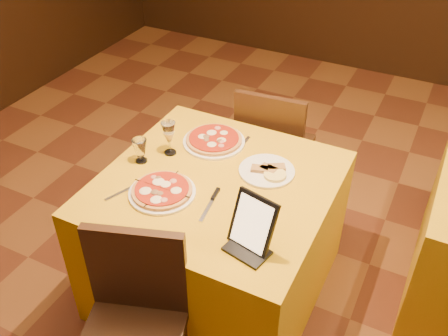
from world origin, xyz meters
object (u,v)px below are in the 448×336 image
at_px(pizza_far, 214,140).
at_px(tablet, 253,223).
at_px(wine_glass, 169,138).
at_px(main_table, 217,236).
at_px(pizza_near, 162,191).
at_px(water_glass, 140,151).
at_px(chair_main_far, 276,146).

relative_size(pizza_far, tablet, 1.38).
bearing_deg(wine_glass, pizza_far, 49.19).
distance_m(main_table, pizza_near, 0.48).
relative_size(pizza_far, wine_glass, 1.77).
height_order(water_glass, tablet, tablet).
bearing_deg(tablet, water_glass, 172.05).
distance_m(pizza_far, water_glass, 0.41).
xyz_separation_m(pizza_near, pizza_far, (0.02, 0.49, 0.00)).
height_order(chair_main_far, pizza_far, chair_main_far).
bearing_deg(wine_glass, tablet, -32.29).
bearing_deg(pizza_far, wine_glass, -130.81).
bearing_deg(pizza_near, wine_glass, 115.19).
bearing_deg(main_table, tablet, -43.56).
relative_size(pizza_near, pizza_far, 0.95).
bearing_deg(tablet, chair_main_far, 119.01).
height_order(pizza_near, tablet, tablet).
distance_m(chair_main_far, pizza_far, 0.63).
xyz_separation_m(wine_glass, water_glass, (-0.09, -0.13, -0.03)).
relative_size(main_table, pizza_far, 3.28).
bearing_deg(pizza_near, main_table, 47.31).
xyz_separation_m(water_glass, tablet, (0.75, -0.28, 0.06)).
relative_size(chair_main_far, pizza_near, 2.87).
distance_m(pizza_near, water_glass, 0.30).
bearing_deg(water_glass, wine_glass, 54.16).
bearing_deg(pizza_near, water_glass, 143.54).
bearing_deg(chair_main_far, tablet, 101.34).
distance_m(chair_main_far, wine_glass, 0.88).
relative_size(main_table, pizza_near, 3.47).
height_order(main_table, pizza_far, pizza_far).
relative_size(chair_main_far, water_glass, 7.00).
xyz_separation_m(chair_main_far, water_glass, (-0.42, -0.84, 0.36)).
bearing_deg(water_glass, pizza_near, -36.46).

